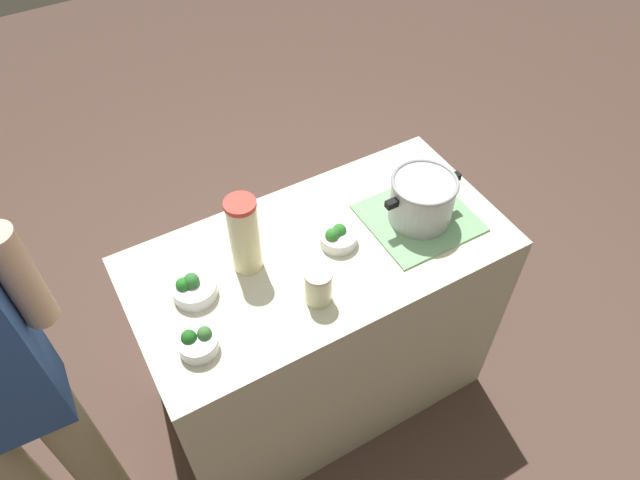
{
  "coord_description": "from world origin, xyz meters",
  "views": [
    {
      "loc": [
        0.61,
        1.07,
        2.34
      ],
      "look_at": [
        0.0,
        0.0,
        0.95
      ],
      "focal_mm": 33.48,
      "sensor_mm": 36.0,
      "label": 1
    }
  ],
  "objects_px": {
    "lemonade_pitcher": "(244,235)",
    "mason_jar": "(318,286)",
    "broccoli_bowl_back": "(338,237)",
    "broccoli_bowl_center": "(193,288)",
    "broccoli_bowl_front": "(198,342)",
    "cooking_pot": "(422,199)"
  },
  "relations": [
    {
      "from": "lemonade_pitcher",
      "to": "mason_jar",
      "type": "distance_m",
      "value": 0.27
    },
    {
      "from": "broccoli_bowl_back",
      "to": "broccoli_bowl_center",
      "type": "bearing_deg",
      "value": -4.25
    },
    {
      "from": "broccoli_bowl_front",
      "to": "lemonade_pitcher",
      "type": "bearing_deg",
      "value": -140.36
    },
    {
      "from": "cooking_pot",
      "to": "lemonade_pitcher",
      "type": "height_order",
      "value": "lemonade_pitcher"
    },
    {
      "from": "broccoli_bowl_front",
      "to": "broccoli_bowl_back",
      "type": "xyz_separation_m",
      "value": [
        -0.53,
        -0.14,
        -0.0
      ]
    },
    {
      "from": "cooking_pot",
      "to": "mason_jar",
      "type": "height_order",
      "value": "cooking_pot"
    },
    {
      "from": "broccoli_bowl_center",
      "to": "broccoli_bowl_front",
      "type": "bearing_deg",
      "value": 72.03
    },
    {
      "from": "broccoli_bowl_back",
      "to": "cooking_pot",
      "type": "bearing_deg",
      "value": 171.47
    },
    {
      "from": "cooking_pot",
      "to": "broccoli_bowl_center",
      "type": "xyz_separation_m",
      "value": [
        0.76,
        -0.08,
        -0.06
      ]
    },
    {
      "from": "lemonade_pitcher",
      "to": "broccoli_bowl_front",
      "type": "distance_m",
      "value": 0.34
    },
    {
      "from": "cooking_pot",
      "to": "mason_jar",
      "type": "relative_size",
      "value": 2.29
    },
    {
      "from": "mason_jar",
      "to": "broccoli_bowl_back",
      "type": "height_order",
      "value": "mason_jar"
    },
    {
      "from": "cooking_pot",
      "to": "broccoli_bowl_front",
      "type": "relative_size",
      "value": 2.53
    },
    {
      "from": "mason_jar",
      "to": "broccoli_bowl_center",
      "type": "distance_m",
      "value": 0.37
    },
    {
      "from": "broccoli_bowl_front",
      "to": "broccoli_bowl_back",
      "type": "height_order",
      "value": "broccoli_bowl_front"
    },
    {
      "from": "cooking_pot",
      "to": "broccoli_bowl_center",
      "type": "relative_size",
      "value": 2.13
    },
    {
      "from": "mason_jar",
      "to": "cooking_pot",
      "type": "bearing_deg",
      "value": -165.21
    },
    {
      "from": "broccoli_bowl_front",
      "to": "cooking_pot",
      "type": "bearing_deg",
      "value": -172.96
    },
    {
      "from": "broccoli_bowl_center",
      "to": "mason_jar",
      "type": "bearing_deg",
      "value": 147.64
    },
    {
      "from": "cooking_pot",
      "to": "broccoli_bowl_center",
      "type": "distance_m",
      "value": 0.77
    },
    {
      "from": "cooking_pot",
      "to": "broccoli_bowl_back",
      "type": "bearing_deg",
      "value": -8.53
    },
    {
      "from": "cooking_pot",
      "to": "mason_jar",
      "type": "xyz_separation_m",
      "value": [
        0.45,
        0.12,
        -0.03
      ]
    }
  ]
}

